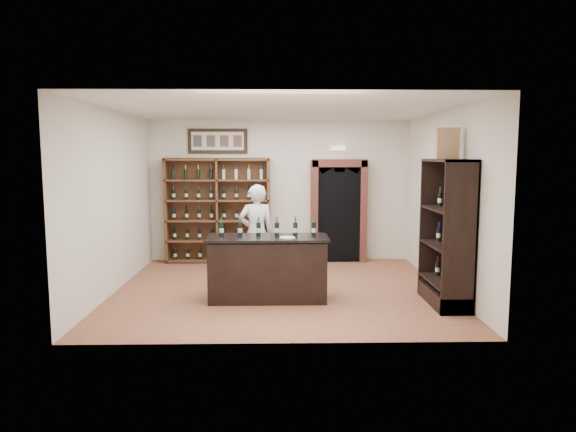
% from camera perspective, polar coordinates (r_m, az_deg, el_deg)
% --- Properties ---
extents(floor, '(5.50, 5.50, 0.00)m').
position_cam_1_polar(floor, '(8.76, -0.85, -8.15)').
color(floor, '#99543D').
rests_on(floor, ground).
extents(ceiling, '(5.50, 5.50, 0.00)m').
position_cam_1_polar(ceiling, '(8.50, -0.89, 11.80)').
color(ceiling, white).
rests_on(ceiling, wall_back).
extents(wall_back, '(5.50, 0.04, 3.00)m').
position_cam_1_polar(wall_back, '(10.99, -0.95, 2.84)').
color(wall_back, beige).
rests_on(wall_back, ground).
extents(wall_left, '(0.04, 5.00, 3.00)m').
position_cam_1_polar(wall_left, '(8.92, -18.84, 1.55)').
color(wall_left, beige).
rests_on(wall_left, ground).
extents(wall_right, '(0.04, 5.00, 3.00)m').
position_cam_1_polar(wall_right, '(8.95, 17.04, 1.63)').
color(wall_right, beige).
rests_on(wall_right, ground).
extents(wine_shelf, '(2.20, 0.38, 2.20)m').
position_cam_1_polar(wine_shelf, '(10.93, -7.78, 0.65)').
color(wine_shelf, brown).
rests_on(wine_shelf, ground).
extents(framed_picture, '(1.25, 0.04, 0.52)m').
position_cam_1_polar(framed_picture, '(11.01, -7.82, 8.25)').
color(framed_picture, black).
rests_on(framed_picture, wall_back).
extents(arched_doorway, '(1.17, 0.35, 2.17)m').
position_cam_1_polar(arched_doorway, '(10.93, 5.62, 0.88)').
color(arched_doorway, black).
rests_on(arched_doorway, ground).
extents(emergency_light, '(0.30, 0.10, 0.10)m').
position_cam_1_polar(emergency_light, '(10.96, 5.64, 7.50)').
color(emergency_light, white).
rests_on(emergency_light, wall_back).
extents(tasting_counter, '(1.88, 0.78, 1.00)m').
position_cam_1_polar(tasting_counter, '(8.06, -2.26, -5.86)').
color(tasting_counter, black).
rests_on(tasting_counter, ground).
extents(counter_bottle_0, '(0.07, 0.07, 0.30)m').
position_cam_1_polar(counter_bottle_0, '(8.06, -7.39, -1.47)').
color(counter_bottle_0, black).
rests_on(counter_bottle_0, tasting_counter).
extents(counter_bottle_1, '(0.07, 0.07, 0.30)m').
position_cam_1_polar(counter_bottle_1, '(8.04, -5.35, -1.47)').
color(counter_bottle_1, black).
rests_on(counter_bottle_1, tasting_counter).
extents(counter_bottle_2, '(0.07, 0.07, 0.30)m').
position_cam_1_polar(counter_bottle_2, '(8.02, -3.30, -1.47)').
color(counter_bottle_2, black).
rests_on(counter_bottle_2, tasting_counter).
extents(counter_bottle_3, '(0.07, 0.07, 0.30)m').
position_cam_1_polar(counter_bottle_3, '(8.02, -1.24, -1.46)').
color(counter_bottle_3, black).
rests_on(counter_bottle_3, tasting_counter).
extents(counter_bottle_4, '(0.07, 0.07, 0.30)m').
position_cam_1_polar(counter_bottle_4, '(8.02, 0.82, -1.46)').
color(counter_bottle_4, black).
rests_on(counter_bottle_4, tasting_counter).
extents(counter_bottle_5, '(0.07, 0.07, 0.30)m').
position_cam_1_polar(counter_bottle_5, '(8.04, 2.87, -1.45)').
color(counter_bottle_5, black).
rests_on(counter_bottle_5, tasting_counter).
extents(side_cabinet, '(0.48, 1.20, 2.20)m').
position_cam_1_polar(side_cabinet, '(8.13, 17.32, -4.18)').
color(side_cabinet, black).
rests_on(side_cabinet, ground).
extents(shopkeeper, '(0.71, 0.54, 1.74)m').
position_cam_1_polar(shopkeeper, '(9.19, -3.54, -1.91)').
color(shopkeeper, silver).
rests_on(shopkeeper, ground).
extents(plate, '(0.24, 0.24, 0.02)m').
position_cam_1_polar(plate, '(7.79, -0.06, -2.43)').
color(plate, beige).
rests_on(plate, tasting_counter).
extents(wine_crate, '(0.34, 0.17, 0.46)m').
position_cam_1_polar(wine_crate, '(8.07, 17.31, 7.71)').
color(wine_crate, tan).
rests_on(wine_crate, side_cabinet).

